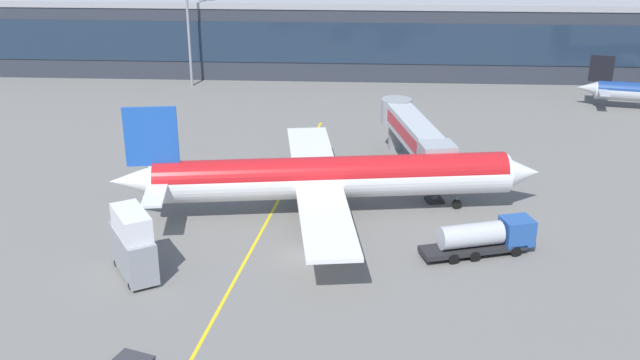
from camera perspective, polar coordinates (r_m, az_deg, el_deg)
The scene contains 8 objects.
ground_plane at distance 70.96m, azimuth -1.30°, elevation -5.79°, with size 700.00×700.00×0.00m, color slate.
apron_lead_in_line at distance 73.24m, azimuth -5.02°, elevation -4.95°, with size 0.30×80.00×0.01m, color yellow.
terminal_building at distance 139.07m, azimuth 7.99°, elevation 10.74°, with size 160.88×16.51×13.35m.
main_airliner at distance 78.32m, azimuth 0.72°, elevation 0.21°, with size 44.86×35.69×12.03m.
jet_bridge at distance 90.24m, azimuth 7.05°, elevation 3.66°, with size 7.73×20.91×6.73m.
fuel_tanker at distance 72.35m, azimuth 12.33°, elevation -4.22°, with size 11.06×5.56×3.25m.
catering_lift at distance 68.47m, azimuth -13.93°, elevation -4.69°, with size 5.69×7.10×6.30m.
apron_light_mast_0 at distance 128.90m, azimuth -9.99°, elevation 12.80°, with size 2.80×0.50×22.89m.
Camera 1 is at (5.08, -62.70, 32.85)m, focal length 42.44 mm.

